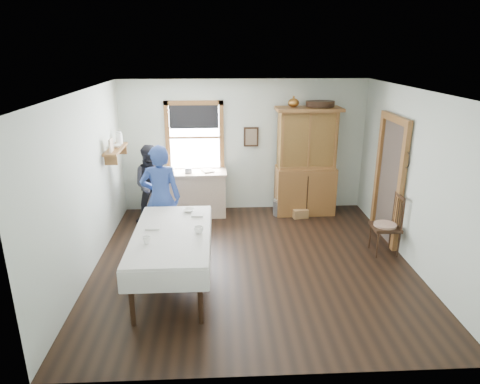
% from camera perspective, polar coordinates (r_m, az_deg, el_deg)
% --- Properties ---
extents(room, '(5.01, 5.01, 2.70)m').
position_cam_1_polar(room, '(6.45, 1.81, 1.24)').
color(room, black).
rests_on(room, ground).
extents(window, '(1.18, 0.07, 1.48)m').
position_cam_1_polar(window, '(8.77, -6.09, 7.78)').
color(window, white).
rests_on(window, room).
extents(doorway, '(0.09, 1.14, 2.22)m').
position_cam_1_polar(doorway, '(7.88, 19.37, 2.01)').
color(doorway, '#453931').
rests_on(doorway, room).
extents(wall_shelf, '(0.24, 1.00, 0.44)m').
position_cam_1_polar(wall_shelf, '(8.07, -16.20, 5.74)').
color(wall_shelf, brown).
rests_on(wall_shelf, room).
extents(framed_picture, '(0.30, 0.04, 0.40)m').
position_cam_1_polar(framed_picture, '(8.79, 1.50, 7.35)').
color(framed_picture, black).
rests_on(framed_picture, room).
extents(rug_beater, '(0.01, 0.27, 0.27)m').
position_cam_1_polar(rug_beater, '(7.25, 21.38, 4.96)').
color(rug_beater, black).
rests_on(rug_beater, room).
extents(work_counter, '(1.63, 0.64, 0.92)m').
position_cam_1_polar(work_counter, '(8.77, -7.08, -0.18)').
color(work_counter, tan).
rests_on(work_counter, room).
extents(china_hutch, '(1.29, 0.63, 2.18)m').
position_cam_1_polar(china_hutch, '(8.75, 8.81, 4.00)').
color(china_hutch, brown).
rests_on(china_hutch, room).
extents(dining_table, '(1.11, 2.10, 0.84)m').
position_cam_1_polar(dining_table, '(6.25, -8.91, -8.86)').
color(dining_table, silver).
rests_on(dining_table, room).
extents(spindle_chair, '(0.49, 0.49, 1.03)m').
position_cam_1_polar(spindle_chair, '(7.48, 18.87, -4.09)').
color(spindle_chair, black).
rests_on(spindle_chair, room).
extents(pail, '(0.30, 0.30, 0.31)m').
position_cam_1_polar(pail, '(8.83, 5.36, -2.09)').
color(pail, gray).
rests_on(pail, room).
extents(wicker_basket, '(0.33, 0.26, 0.18)m').
position_cam_1_polar(wicker_basket, '(8.78, 7.99, -2.82)').
color(wicker_basket, '#AC7C4E').
rests_on(wicker_basket, room).
extents(woman_blue, '(0.63, 0.43, 1.68)m').
position_cam_1_polar(woman_blue, '(7.25, -10.47, -1.32)').
color(woman_blue, navy).
rests_on(woman_blue, room).
extents(figure_dark, '(0.76, 0.62, 1.43)m').
position_cam_1_polar(figure_dark, '(8.44, -11.52, 0.62)').
color(figure_dark, black).
rests_on(figure_dark, room).
extents(table_cup_a, '(0.16, 0.16, 0.10)m').
position_cam_1_polar(table_cup_a, '(5.97, -5.55, -5.04)').
color(table_cup_a, white).
rests_on(table_cup_a, dining_table).
extents(table_cup_b, '(0.13, 0.13, 0.10)m').
position_cam_1_polar(table_cup_b, '(5.78, -12.36, -6.26)').
color(table_cup_b, white).
rests_on(table_cup_b, dining_table).
extents(table_bowl, '(0.26, 0.26, 0.05)m').
position_cam_1_polar(table_bowl, '(6.76, -6.84, -2.41)').
color(table_bowl, white).
rests_on(table_bowl, dining_table).
extents(counter_book, '(0.25, 0.29, 0.02)m').
position_cam_1_polar(counter_book, '(8.57, -5.02, 2.76)').
color(counter_book, '#6E5D49').
rests_on(counter_book, work_counter).
extents(counter_bowl, '(0.25, 0.25, 0.07)m').
position_cam_1_polar(counter_bowl, '(8.74, -9.52, 3.03)').
color(counter_bowl, white).
rests_on(counter_bowl, work_counter).
extents(shelf_bowl, '(0.22, 0.22, 0.05)m').
position_cam_1_polar(shelf_bowl, '(8.08, -16.20, 5.93)').
color(shelf_bowl, white).
rests_on(shelf_bowl, wall_shelf).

